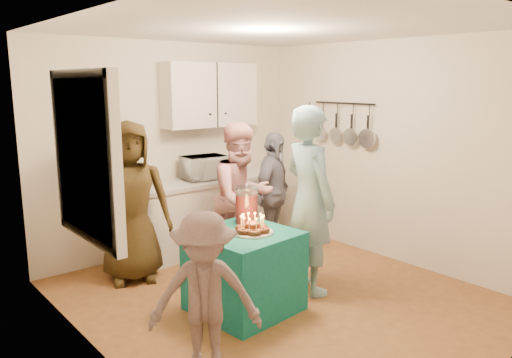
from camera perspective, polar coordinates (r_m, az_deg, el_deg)
floor at (r=5.15m, az=2.57°, el=-13.26°), size 4.00×4.00×0.00m
ceiling at (r=4.71m, az=2.86°, el=16.92°), size 4.00×4.00×0.00m
back_wall at (r=6.36m, az=-9.62°, el=3.53°), size 3.60×3.60×0.00m
left_wall at (r=3.80m, az=-17.69°, el=-1.94°), size 4.00×4.00×0.00m
right_wall at (r=6.11m, az=15.24°, el=2.99°), size 4.00×4.00×0.00m
window_night at (r=4.04m, az=-19.14°, el=2.34°), size 0.04×1.00×1.20m
counter at (r=6.38m, az=-6.44°, el=-4.33°), size 2.20×0.58×0.86m
countertop at (r=6.28m, az=-6.53°, el=-0.32°), size 2.24×0.62×0.05m
upper_cabinet at (r=6.45m, az=-5.24°, el=9.54°), size 1.30×0.30×0.80m
pot_rack at (r=6.44m, az=9.83°, el=6.31°), size 0.12×1.00×0.60m
microwave at (r=6.29m, az=-5.95°, el=1.31°), size 0.56×0.41×0.29m
party_table at (r=4.74m, az=-1.36°, el=-10.48°), size 0.92×0.92×0.76m
donut_cake at (r=4.56m, az=-0.42°, el=-5.09°), size 0.38×0.38×0.18m
punch_jar at (r=4.87m, az=-1.09°, el=-3.07°), size 0.22×0.22×0.34m
man_birthday at (r=5.03m, az=6.13°, el=-2.44°), size 0.57×0.76×1.90m
woman_back_left at (r=5.45m, az=-14.14°, el=-2.56°), size 0.99×0.82×1.73m
woman_back_center at (r=5.54m, az=-1.56°, el=-2.23°), size 0.82×0.64×1.69m
woman_back_right at (r=6.15m, az=1.97°, el=-1.69°), size 0.96×0.72×1.52m
child_near_left at (r=3.64m, az=-5.89°, el=-13.30°), size 0.92×0.85×1.24m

